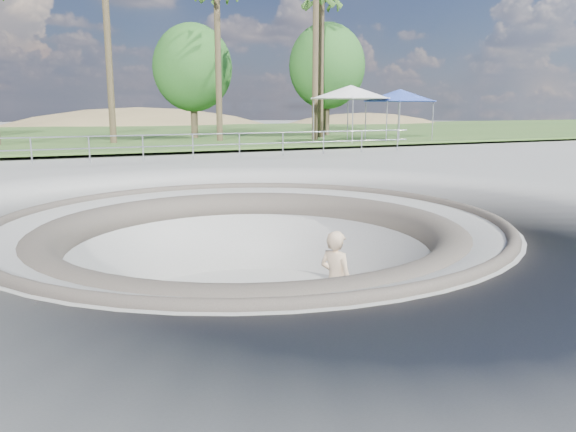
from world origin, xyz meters
The scene contains 12 objects.
ground centered at (0.00, 0.00, 0.00)m, with size 180.00×180.00×0.00m, color gray.
skate_bowl centered at (0.00, 0.00, -1.83)m, with size 14.00×14.00×4.10m.
grass_strip centered at (0.00, 34.00, 0.22)m, with size 180.00×36.00×0.12m.
distant_hills centered at (3.78, 57.17, -7.02)m, with size 103.20×45.00×28.60m.
safety_railing centered at (0.00, 12.00, 0.69)m, with size 25.00×0.06×1.03m.
skateboard centered at (0.94, -1.90, -1.83)m, with size 0.91×0.51×0.09m.
skater centered at (0.94, -1.90, -0.86)m, with size 0.69×0.46×1.90m, color tan.
canopy_white centered at (12.88, 18.00, 3.09)m, with size 6.02×6.02×3.20m.
canopy_blue centered at (16.33, 18.07, 2.92)m, with size 5.87×5.87×3.02m.
palm_f centered at (13.45, 22.79, 8.85)m, with size 2.60×2.60×10.04m.
bushy_tree_mid centered at (5.65, 25.40, 4.67)m, with size 5.04×4.58×7.27m.
bushy_tree_right centered at (15.25, 25.33, 5.03)m, with size 5.44×4.94×7.85m.
Camera 1 is at (-3.88, -10.48, 2.27)m, focal length 35.00 mm.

